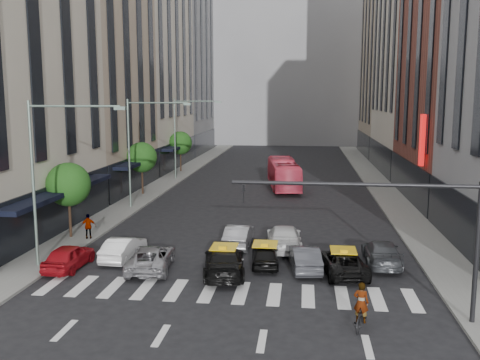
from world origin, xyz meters
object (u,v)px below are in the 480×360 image
(taxi_center, at_px, (265,255))
(bus, at_px, (284,174))
(taxi_left, at_px, (224,261))
(pedestrian_far, at_px, (89,226))
(motorcycle, at_px, (361,316))
(streetlamp_near, at_px, (49,162))
(car_white_front, at_px, (123,248))
(streetlamp_mid, at_px, (140,139))
(streetlamp_far, at_px, (183,128))
(car_red, at_px, (69,257))

(taxi_center, xyz_separation_m, bus, (0.00, 25.73, 0.89))
(taxi_left, xyz_separation_m, pedestrian_far, (-9.80, 5.61, 0.22))
(bus, relative_size, motorcycle, 5.70)
(streetlamp_near, distance_m, taxi_center, 12.76)
(streetlamp_near, distance_m, car_white_front, 6.48)
(taxi_left, bearing_deg, bus, -102.23)
(streetlamp_near, relative_size, pedestrian_far, 5.47)
(car_white_front, xyz_separation_m, pedestrian_far, (-3.60, 3.63, 0.30))
(streetlamp_near, bearing_deg, motorcycle, -20.13)
(streetlamp_mid, relative_size, motorcycle, 4.73)
(streetlamp_near, xyz_separation_m, bus, (11.49, 27.48, -4.40))
(pedestrian_far, bearing_deg, taxi_center, 142.80)
(streetlamp_far, distance_m, motorcycle, 41.41)
(taxi_center, bearing_deg, car_red, 4.45)
(streetlamp_mid, distance_m, car_white_front, 15.29)
(streetlamp_far, bearing_deg, bus, -21.47)
(streetlamp_mid, relative_size, streetlamp_far, 1.00)
(streetlamp_far, relative_size, car_white_front, 2.21)
(taxi_center, height_order, bus, bus)
(streetlamp_mid, xyz_separation_m, taxi_left, (9.44, -15.98, -5.15))
(car_white_front, distance_m, pedestrian_far, 5.12)
(streetlamp_near, bearing_deg, car_red, 0.52)
(taxi_left, height_order, motorcycle, taxi_left)
(taxi_left, distance_m, taxi_center, 2.67)
(motorcycle, bearing_deg, car_white_front, -16.17)
(car_red, xyz_separation_m, bus, (10.64, 27.47, 0.82))
(bus, bearing_deg, taxi_center, 82.22)
(taxi_center, bearing_deg, taxi_left, 35.34)
(car_white_front, xyz_separation_m, bus, (8.24, 25.47, 0.84))
(car_white_front, height_order, pedestrian_far, pedestrian_far)
(streetlamp_far, xyz_separation_m, taxi_center, (11.48, -30.25, -5.28))
(taxi_left, height_order, pedestrian_far, pedestrian_far)
(pedestrian_far, bearing_deg, motorcycle, 125.82)
(car_red, relative_size, taxi_left, 0.78)
(taxi_left, xyz_separation_m, taxi_center, (2.04, 1.72, -0.13))
(taxi_left, relative_size, bus, 0.48)
(bus, distance_m, pedestrian_far, 24.85)
(taxi_center, relative_size, pedestrian_far, 2.22)
(streetlamp_mid, xyz_separation_m, bus, (11.49, 11.48, -4.40))
(car_red, height_order, taxi_center, car_red)
(streetlamp_far, bearing_deg, streetlamp_near, -90.00)
(bus, bearing_deg, pedestrian_far, 53.76)
(motorcycle, xyz_separation_m, pedestrian_far, (-16.29, 11.48, 0.47))
(car_red, bearing_deg, bus, -109.77)
(motorcycle, bearing_deg, pedestrian_far, -19.60)
(streetlamp_far, xyz_separation_m, bus, (11.49, -4.52, -4.40))
(taxi_center, height_order, motorcycle, taxi_center)
(bus, distance_m, motorcycle, 33.63)
(streetlamp_mid, relative_size, pedestrian_far, 5.47)
(motorcycle, bearing_deg, car_red, -5.61)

